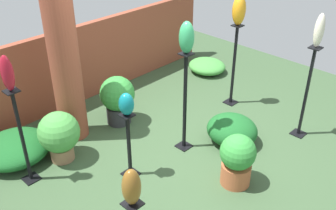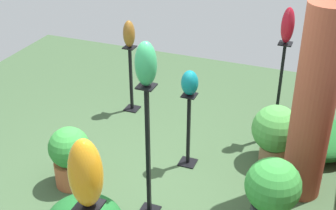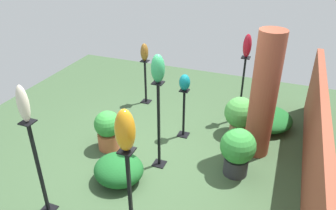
# 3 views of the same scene
# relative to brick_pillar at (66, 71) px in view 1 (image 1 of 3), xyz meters

# --- Properties ---
(ground_plane) EXTENTS (8.00, 8.00, 0.00)m
(ground_plane) POSITION_rel_brick_pillar_xyz_m (0.82, -1.47, -1.07)
(ground_plane) COLOR #385133
(brick_wall_back) EXTENTS (5.60, 0.12, 1.33)m
(brick_wall_back) POSITION_rel_brick_pillar_xyz_m (0.82, 0.83, -0.40)
(brick_wall_back) COLOR brown
(brick_wall_back) RESTS_ON ground
(brick_pillar) EXTENTS (0.42, 0.42, 2.14)m
(brick_pillar) POSITION_rel_brick_pillar_xyz_m (0.00, 0.00, 0.00)
(brick_pillar) COLOR brown
(brick_pillar) RESTS_ON ground
(pedestal_teal) EXTENTS (0.20, 0.20, 0.94)m
(pedestal_teal) POSITION_rel_brick_pillar_xyz_m (-0.03, -1.33, -0.65)
(pedestal_teal) COLOR black
(pedestal_teal) RESTS_ON ground
(pedestal_ruby) EXTENTS (0.20, 0.20, 1.32)m
(pedestal_ruby) POSITION_rel_brick_pillar_xyz_m (-1.00, -0.47, -0.46)
(pedestal_ruby) COLOR black
(pedestal_ruby) RESTS_ON ground
(pedestal_amber) EXTENTS (0.20, 0.20, 1.41)m
(pedestal_amber) POSITION_rel_brick_pillar_xyz_m (2.46, -1.14, -0.42)
(pedestal_amber) COLOR black
(pedestal_amber) RESTS_ON ground
(pedestal_ivory) EXTENTS (0.20, 0.20, 1.43)m
(pedestal_ivory) POSITION_rel_brick_pillar_xyz_m (2.40, -2.47, -0.41)
(pedestal_ivory) COLOR black
(pedestal_ivory) RESTS_ON ground
(pedestal_jade) EXTENTS (0.20, 0.20, 1.48)m
(pedestal_jade) POSITION_rel_brick_pillar_xyz_m (0.93, -1.42, -0.39)
(pedestal_jade) COLOR black
(pedestal_jade) RESTS_ON ground
(art_vase_teal) EXTENTS (0.19, 0.20, 0.29)m
(art_vase_teal) POSITION_rel_brick_pillar_xyz_m (-0.03, -1.33, 0.01)
(art_vase_teal) COLOR #0F727A
(art_vase_teal) RESTS_ON pedestal_teal
(art_vase_ruby) EXTENTS (0.14, 0.16, 0.44)m
(art_vase_ruby) POSITION_rel_brick_pillar_xyz_m (-1.00, -0.47, 0.47)
(art_vase_ruby) COLOR maroon
(art_vase_ruby) RESTS_ON pedestal_ruby
(art_vase_amber) EXTENTS (0.21, 0.21, 0.48)m
(art_vase_amber) POSITION_rel_brick_pillar_xyz_m (2.46, -1.14, 0.58)
(art_vase_amber) COLOR orange
(art_vase_amber) RESTS_ON pedestal_amber
(art_vase_ivory) EXTENTS (0.13, 0.13, 0.47)m
(art_vase_ivory) POSITION_rel_brick_pillar_xyz_m (2.40, -2.47, 0.59)
(art_vase_ivory) COLOR beige
(art_vase_ivory) RESTS_ON pedestal_ivory
(art_vase_jade) EXTENTS (0.19, 0.20, 0.42)m
(art_vase_jade) POSITION_rel_brick_pillar_xyz_m (0.93, -1.42, 0.62)
(art_vase_jade) COLOR #2D9356
(art_vase_jade) RESTS_ON pedestal_jade
(art_vase_bronze) EXTENTS (0.17, 0.16, 0.37)m
(art_vase_bronze) POSITION_rel_brick_pillar_xyz_m (-0.99, -2.53, 0.09)
(art_vase_bronze) COLOR brown
(art_vase_bronze) RESTS_ON pedestal_bronze
(potted_plant_mid_right) EXTENTS (0.46, 0.46, 0.72)m
(potted_plant_mid_right) POSITION_rel_brick_pillar_xyz_m (0.81, -2.42, -0.69)
(potted_plant_mid_right) COLOR #B25B38
(potted_plant_mid_right) RESTS_ON ground
(potted_plant_back_center) EXTENTS (0.55, 0.55, 0.79)m
(potted_plant_back_center) POSITION_rel_brick_pillar_xyz_m (0.70, -0.22, -0.63)
(potted_plant_back_center) COLOR #2D2D33
(potted_plant_back_center) RESTS_ON ground
(potted_plant_walkway_edge) EXTENTS (0.57, 0.57, 0.73)m
(potted_plant_walkway_edge) POSITION_rel_brick_pillar_xyz_m (-0.47, -0.39, -0.66)
(potted_plant_walkway_edge) COLOR #936B4C
(potted_plant_walkway_edge) RESTS_ON ground
(foliage_bed_east) EXTENTS (0.70, 0.75, 0.26)m
(foliage_bed_east) POSITION_rel_brick_pillar_xyz_m (3.13, -0.05, -0.94)
(foliage_bed_east) COLOR #479942
(foliage_bed_east) RESTS_ON ground
(foliage_bed_west) EXTENTS (0.72, 0.76, 0.42)m
(foliage_bed_west) POSITION_rel_brick_pillar_xyz_m (1.51, -1.85, -0.86)
(foliage_bed_west) COLOR #195923
(foliage_bed_west) RESTS_ON ground
(foliage_bed_center) EXTENTS (0.98, 0.95, 0.34)m
(foliage_bed_center) POSITION_rel_brick_pillar_xyz_m (-0.91, 0.08, -0.90)
(foliage_bed_center) COLOR #195923
(foliage_bed_center) RESTS_ON ground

